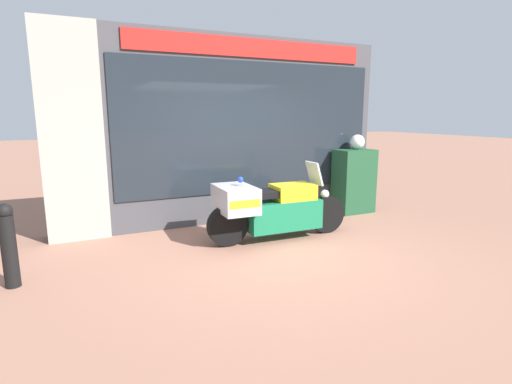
# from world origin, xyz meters

# --- Properties ---
(ground_plane) EXTENTS (60.00, 60.00, 0.00)m
(ground_plane) POSITION_xyz_m (0.00, 0.00, 0.00)
(ground_plane) COLOR #9E6B56
(shop_building) EXTENTS (6.07, 0.55, 3.31)m
(shop_building) POSITION_xyz_m (-0.41, 2.00, 1.66)
(shop_building) COLOR #424247
(shop_building) RESTS_ON ground
(window_display) EXTENTS (4.71, 0.30, 2.06)m
(window_display) POSITION_xyz_m (0.38, 2.03, 0.49)
(window_display) COLOR slate
(window_display) RESTS_ON ground
(paramedic_motorcycle) EXTENTS (2.36, 0.82, 1.20)m
(paramedic_motorcycle) POSITION_xyz_m (0.11, 0.54, 0.53)
(paramedic_motorcycle) COLOR black
(paramedic_motorcycle) RESTS_ON ground
(utility_cabinet) EXTENTS (0.75, 0.51, 1.26)m
(utility_cabinet) POSITION_xyz_m (2.48, 1.46, 0.63)
(utility_cabinet) COLOR #1E4C2D
(utility_cabinet) RESTS_ON ground
(white_helmet) EXTENTS (0.29, 0.29, 0.29)m
(white_helmet) POSITION_xyz_m (2.58, 1.54, 1.40)
(white_helmet) COLOR white
(white_helmet) RESTS_ON utility_cabinet
(street_bollard) EXTENTS (0.17, 0.17, 0.98)m
(street_bollard) POSITION_xyz_m (-3.35, 0.26, 0.51)
(street_bollard) COLOR black
(street_bollard) RESTS_ON ground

